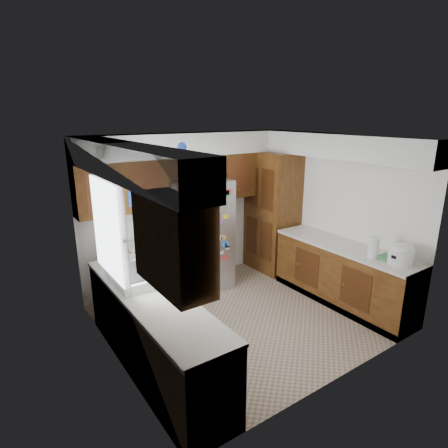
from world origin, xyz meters
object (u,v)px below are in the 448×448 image
at_px(rice_cooker, 401,253).
at_px(paper_towel, 374,248).
at_px(pantry, 272,212).
at_px(fridge, 199,235).

relative_size(rice_cooker, paper_towel, 1.11).
bearing_deg(pantry, fridge, 177.95).
relative_size(fridge, rice_cooker, 5.52).
relative_size(fridge, paper_towel, 6.12).
xyz_separation_m(rice_cooker, paper_towel, (-0.12, 0.32, 0.00)).
distance_m(pantry, paper_towel, 2.16).
xyz_separation_m(pantry, fridge, (-1.50, 0.05, -0.17)).
bearing_deg(paper_towel, pantry, 86.82).
bearing_deg(paper_towel, rice_cooker, -69.33).
bearing_deg(fridge, pantry, -2.05).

